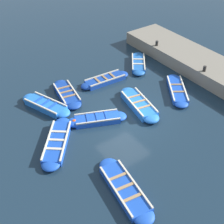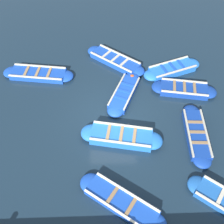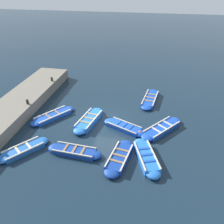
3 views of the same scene
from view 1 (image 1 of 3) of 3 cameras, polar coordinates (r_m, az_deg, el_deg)
The scene contains 14 objects.
ground_plane at distance 17.53m, azimuth 2.19°, elevation -1.20°, with size 120.00×120.00×0.00m, color #162838.
boat_alongside at distance 19.38m, azimuth -8.26°, elevation 3.29°, with size 1.49×3.48×0.39m.
boat_outer_right at distance 22.55m, azimuth 4.84°, elevation 8.84°, with size 2.68×3.12×0.36m.
boat_end_of_row at distance 18.31m, azimuth 4.94°, elevation 1.40°, with size 1.61×3.82×0.46m.
boat_centre at distance 16.07m, azimuth -9.99°, elevation -5.47°, with size 3.15×3.61×0.38m.
boat_near_quay at distance 17.23m, azimuth -2.71°, elevation -1.33°, with size 3.38×2.08×0.38m.
boat_tucked at distance 20.00m, azimuth 11.82°, elevation 3.96°, with size 2.82×3.53×0.35m.
boat_mid_row at distance 18.60m, azimuth -12.01°, elevation 1.21°, with size 2.03×3.55×0.43m.
boat_drifting at distance 13.88m, azimuth 2.37°, elevation -13.88°, with size 1.49×4.05×0.36m.
boat_inner_gap at distance 20.55m, azimuth -1.28°, elevation 5.87°, with size 3.53×1.02×0.37m.
quay_wall at distance 21.96m, azimuth 18.26°, elevation 7.00°, with size 3.02×15.29×0.90m.
bollard_north at distance 23.47m, azimuth 8.19°, elevation 12.34°, with size 0.20×0.20×0.35m, color black.
bollard_mid_north at distance 20.82m, azimuth 16.56°, elevation 7.60°, with size 0.20×0.20×0.35m, color black.
buoy_orange_near at distance 17.12m, azimuth -6.89°, elevation -1.88°, with size 0.34×0.34×0.34m, color #E05119.
Camera 1 is at (8.43, 10.70, 11.04)m, focal length 50.00 mm.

